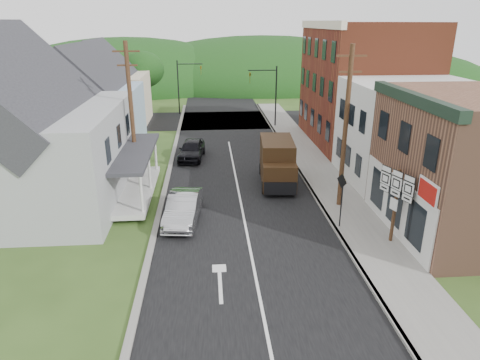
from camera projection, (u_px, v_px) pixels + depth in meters
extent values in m
plane|color=#2D4719|center=(248.00, 239.00, 21.04)|extent=(120.00, 120.00, 0.00)
cube|color=black|center=(235.00, 172.00, 30.38)|extent=(9.00, 90.00, 0.02)
cube|color=black|center=(224.00, 120.00, 46.26)|extent=(60.00, 9.00, 0.02)
cube|color=slate|center=(323.00, 178.00, 28.92)|extent=(2.80, 55.00, 0.15)
cube|color=slate|center=(304.00, 179.00, 28.82)|extent=(0.20, 55.00, 0.15)
cube|color=slate|center=(166.00, 183.00, 28.15)|extent=(0.30, 55.00, 0.12)
cube|color=silver|center=(410.00, 133.00, 27.73)|extent=(8.00, 7.00, 6.50)
cube|color=maroon|center=(363.00, 85.00, 36.00)|extent=(8.00, 12.00, 10.00)
cube|color=#979A9C|center=(33.00, 155.00, 24.81)|extent=(10.00, 12.00, 5.50)
cube|color=#8EAEC2|center=(96.00, 119.00, 35.25)|extent=(7.00, 8.00, 5.00)
cube|color=beige|center=(112.00, 100.00, 43.62)|extent=(7.00, 8.00, 5.00)
cylinder|color=#472D19|center=(345.00, 131.00, 23.14)|extent=(0.26, 0.26, 9.00)
cube|color=#472D19|center=(352.00, 56.00, 21.78)|extent=(1.60, 0.10, 0.10)
cube|color=#472D19|center=(350.00, 72.00, 22.06)|extent=(1.20, 0.10, 0.10)
cylinder|color=#472D19|center=(132.00, 117.00, 26.47)|extent=(0.26, 0.26, 9.00)
cube|color=#472D19|center=(126.00, 51.00, 25.11)|extent=(1.60, 0.10, 0.10)
cube|color=#472D19|center=(127.00, 65.00, 25.39)|extent=(1.20, 0.10, 0.10)
cylinder|color=black|center=(276.00, 97.00, 42.31)|extent=(0.14, 0.14, 6.00)
cylinder|color=black|center=(262.00, 70.00, 41.30)|extent=(2.80, 0.10, 0.10)
imported|color=olive|center=(250.00, 78.00, 41.46)|extent=(0.16, 0.20, 1.00)
cylinder|color=black|center=(178.00, 88.00, 48.12)|extent=(0.14, 0.14, 6.00)
cylinder|color=black|center=(190.00, 64.00, 47.32)|extent=(2.80, 0.10, 0.10)
imported|color=olive|center=(201.00, 70.00, 47.65)|extent=(0.16, 0.20, 1.00)
cylinder|color=#382616|center=(11.00, 114.00, 37.51)|extent=(0.36, 0.36, 4.76)
ellipsoid|color=#123510|center=(4.00, 73.00, 36.27)|extent=(5.80, 5.80, 4.93)
cylinder|color=#382616|center=(145.00, 95.00, 49.60)|extent=(0.36, 0.36, 3.92)
ellipsoid|color=#123510|center=(143.00, 69.00, 48.57)|extent=(4.80, 4.80, 4.08)
ellipsoid|color=#123510|center=(217.00, 84.00, 72.42)|extent=(90.00, 30.00, 16.00)
imported|color=#A4A4A9|center=(183.00, 208.00, 22.66)|extent=(2.06, 4.66, 1.49)
imported|color=black|center=(192.00, 150.00, 33.02)|extent=(2.29, 4.55, 1.49)
cube|color=black|center=(277.00, 159.00, 28.11)|extent=(2.36, 4.08, 2.59)
cube|color=black|center=(279.00, 177.00, 26.09)|extent=(2.16, 1.59, 1.69)
cube|color=black|center=(280.00, 165.00, 26.01)|extent=(1.95, 1.22, 0.04)
cube|color=black|center=(280.00, 189.00, 25.54)|extent=(1.97, 0.29, 0.80)
cylinder|color=black|center=(264.00, 188.00, 26.43)|extent=(0.31, 0.82, 0.80)
cylinder|color=black|center=(294.00, 188.00, 26.42)|extent=(0.31, 0.82, 0.80)
cylinder|color=black|center=(261.00, 169.00, 29.77)|extent=(0.31, 0.82, 0.80)
cylinder|color=black|center=(288.00, 169.00, 29.76)|extent=(0.31, 0.82, 0.80)
cube|color=#472D19|center=(395.00, 206.00, 19.94)|extent=(0.15, 0.15, 3.63)
cube|color=black|center=(397.00, 183.00, 19.52)|extent=(0.73, 1.97, 0.08)
cube|color=silver|center=(410.00, 179.00, 18.72)|extent=(0.21, 0.55, 0.23)
cube|color=silver|center=(408.00, 189.00, 18.88)|extent=(0.23, 0.59, 0.57)
cube|color=silver|center=(407.00, 199.00, 19.04)|extent=(0.21, 0.55, 0.29)
cube|color=silver|center=(398.00, 174.00, 19.34)|extent=(0.21, 0.55, 0.23)
cube|color=silver|center=(396.00, 183.00, 19.50)|extent=(0.23, 0.59, 0.57)
cube|color=silver|center=(395.00, 193.00, 19.67)|extent=(0.21, 0.55, 0.29)
cube|color=silver|center=(387.00, 169.00, 19.96)|extent=(0.21, 0.55, 0.23)
cube|color=silver|center=(385.00, 178.00, 20.13)|extent=(0.23, 0.59, 0.57)
cube|color=silver|center=(384.00, 188.00, 20.29)|extent=(0.21, 0.55, 0.29)
cube|color=silver|center=(394.00, 204.00, 19.87)|extent=(0.17, 0.45, 0.57)
cylinder|color=black|center=(341.00, 202.00, 21.54)|extent=(0.09, 0.09, 2.72)
cube|color=black|center=(342.00, 181.00, 21.14)|extent=(0.27, 0.76, 0.80)
cube|color=yellow|center=(342.00, 181.00, 21.14)|extent=(0.26, 0.69, 0.72)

